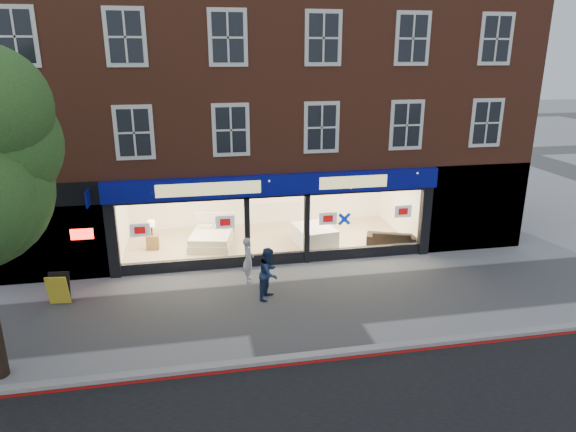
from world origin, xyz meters
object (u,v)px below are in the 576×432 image
object	(u,v)px
pedestrian_blue	(269,273)
sofa	(391,237)
display_bed	(212,238)
mattress_stack	(314,235)
a_board	(59,289)
pedestrian_grey	(248,260)

from	to	relation	value
pedestrian_blue	sofa	bearing A→B (deg)	-26.66
pedestrian_blue	display_bed	bearing A→B (deg)	48.92
sofa	display_bed	bearing A→B (deg)	12.56
display_bed	mattress_stack	bearing A→B (deg)	5.12
a_board	mattress_stack	bearing A→B (deg)	26.95
sofa	pedestrian_blue	world-z (taller)	pedestrian_blue
mattress_stack	pedestrian_blue	xyz separation A→B (m)	(-2.41, -4.05, 0.37)
a_board	pedestrian_grey	world-z (taller)	pedestrian_grey
sofa	mattress_stack	bearing A→B (deg)	9.39
mattress_stack	a_board	xyz separation A→B (m)	(-8.61, -3.24, 0.04)
mattress_stack	pedestrian_blue	bearing A→B (deg)	-120.74
sofa	a_board	size ratio (longest dim) A/B	1.95
sofa	pedestrian_grey	world-z (taller)	pedestrian_grey
mattress_stack	pedestrian_blue	world-z (taller)	pedestrian_blue
pedestrian_grey	pedestrian_blue	world-z (taller)	pedestrian_blue
display_bed	pedestrian_grey	size ratio (longest dim) A/B	1.45
display_bed	mattress_stack	world-z (taller)	display_bed
mattress_stack	pedestrian_blue	distance (m)	4.73
sofa	pedestrian_grey	size ratio (longest dim) A/B	1.23
display_bed	mattress_stack	size ratio (longest dim) A/B	1.16
sofa	pedestrian_grey	xyz separation A→B (m)	(-5.78, -2.07, 0.38)
mattress_stack	pedestrian_grey	distance (m)	3.99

